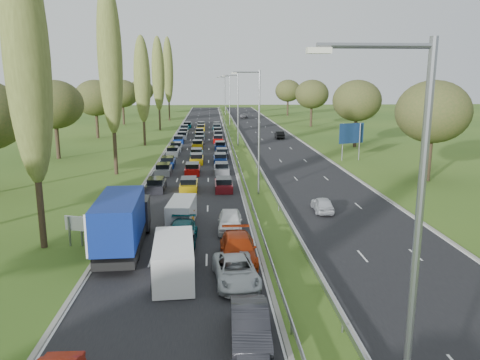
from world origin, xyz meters
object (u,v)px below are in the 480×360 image
object	(u,v)px
white_van_front	(174,258)
info_sign	(75,227)
blue_lorry	(122,222)
direction_sign	(351,135)
white_van_rear	(182,211)

from	to	relation	value
white_van_front	info_sign	distance (m)	9.06
blue_lorry	direction_sign	size ratio (longest dim) A/B	1.76
white_van_rear	blue_lorry	bearing A→B (deg)	-115.03
white_van_front	direction_sign	distance (m)	44.27
blue_lorry	direction_sign	distance (m)	42.54
white_van_front	direction_sign	size ratio (longest dim) A/B	1.08
blue_lorry	info_sign	world-z (taller)	blue_lorry
info_sign	white_van_rear	bearing A→B (deg)	34.71
white_van_front	white_van_rear	xyz separation A→B (m)	(-0.19, 10.42, -0.18)
info_sign	direction_sign	xyz separation A→B (m)	(28.80, 32.87, 2.20)
white_van_rear	direction_sign	bearing A→B (deg)	57.00
blue_lorry	info_sign	xyz separation A→B (m)	(-3.43, 1.24, -0.63)
white_van_rear	info_sign	world-z (taller)	info_sign
direction_sign	white_van_rear	bearing A→B (deg)	-127.93
white_van_front	direction_sign	bearing A→B (deg)	57.05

